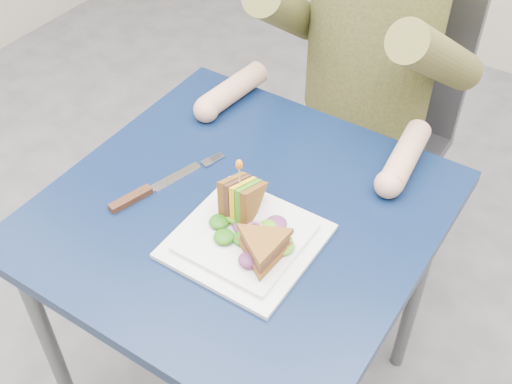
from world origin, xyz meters
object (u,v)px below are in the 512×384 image
Objects in this scene: plate at (246,240)px; fork at (188,173)px; chair at (375,112)px; table at (240,234)px; diner at (375,9)px; sandwich_upright at (240,200)px; knife at (139,195)px; sandwich_flat at (263,247)px.

fork is at bearing 155.70° from plate.
chair reaches higher than fork.
table is 0.63m from diner.
sandwich_upright is (0.02, -0.72, 0.24)m from chair.
sandwich_upright is at bearing 134.23° from plate.
plate is at bearing -84.41° from diner.
diner is at bearing 73.87° from knife.
table is 0.20m from sandwich_flat.
knife is (-0.19, -0.09, 0.09)m from table.
chair is at bearing 90.00° from diner.
chair is (0.00, 0.69, -0.11)m from table.
diner is at bearing 99.97° from sandwich_flat.
plate is 1.19× the size of knife.
diner is 2.87× the size of plate.
knife is (-0.04, -0.11, 0.00)m from fork.
sandwich_upright is at bearing -53.38° from table.
knife is at bearing -155.70° from table.
plate reaches higher than table.
table is at bearing -90.00° from diner.
knife is (-0.21, -0.06, -0.05)m from sandwich_upright.
diner reaches higher than sandwich_upright.
table is 1.01× the size of diner.
table is 5.13× the size of sandwich_upright.
plate is (0.06, -0.07, 0.09)m from table.
plate is at bearing -48.39° from table.
knife is at bearing -106.13° from diner.
chair is 0.79m from plate.
table is at bearing 24.30° from knife.
plate is 0.07m from sandwich_flat.
fork is (-0.15, -0.66, 0.19)m from chair.
fork is at bearing 170.47° from table.
knife is (-0.26, -0.02, -0.00)m from plate.
plate is at bearing -85.23° from chair.
diner is 3.41× the size of knife.
table is at bearing 131.61° from plate.
sandwich_upright reaches higher than table.
diner is 4.24× the size of fork.
fork reaches higher than table.
sandwich_flat is at bearing -80.03° from diner.
sandwich_flat reaches higher than fork.
fork is 0.12m from knife.
sandwich_upright is 0.67× the size of knife.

